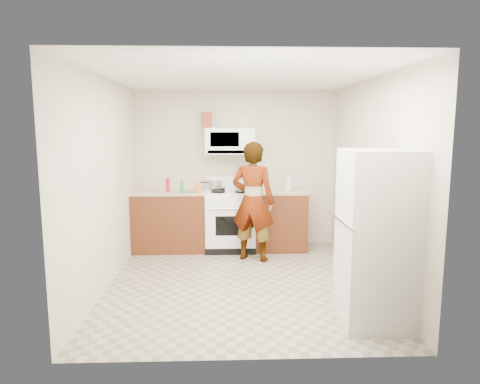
{
  "coord_description": "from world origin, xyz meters",
  "views": [
    {
      "loc": [
        -0.18,
        -5.09,
        1.9
      ],
      "look_at": [
        0.02,
        0.55,
        1.05
      ],
      "focal_mm": 32.0,
      "sensor_mm": 36.0,
      "label": 1
    }
  ],
  "objects_px": {
    "microwave": "(230,141)",
    "kettle": "(289,184)",
    "fridge": "(379,238)",
    "saucepan": "(215,185)",
    "gas_range": "(230,219)",
    "person": "(253,201)"
  },
  "relations": [
    {
      "from": "fridge",
      "to": "microwave",
      "type": "bearing_deg",
      "value": 119.1
    },
    {
      "from": "fridge",
      "to": "gas_range",
      "type": "bearing_deg",
      "value": 120.23
    },
    {
      "from": "gas_range",
      "to": "kettle",
      "type": "xyz_separation_m",
      "value": [
        0.94,
        0.16,
        0.53
      ]
    },
    {
      "from": "microwave",
      "to": "kettle",
      "type": "height_order",
      "value": "microwave"
    },
    {
      "from": "person",
      "to": "saucepan",
      "type": "xyz_separation_m",
      "value": [
        -0.55,
        0.69,
        0.15
      ]
    },
    {
      "from": "microwave",
      "to": "kettle",
      "type": "relative_size",
      "value": 4.48
    },
    {
      "from": "gas_range",
      "to": "kettle",
      "type": "bearing_deg",
      "value": 9.4
    },
    {
      "from": "gas_range",
      "to": "fridge",
      "type": "xyz_separation_m",
      "value": [
        1.4,
        -2.61,
        0.36
      ]
    },
    {
      "from": "microwave",
      "to": "gas_range",
      "type": "bearing_deg",
      "value": -90.0
    },
    {
      "from": "microwave",
      "to": "fridge",
      "type": "relative_size",
      "value": 0.45
    },
    {
      "from": "gas_range",
      "to": "fridge",
      "type": "bearing_deg",
      "value": -61.7
    },
    {
      "from": "gas_range",
      "to": "saucepan",
      "type": "xyz_separation_m",
      "value": [
        -0.23,
        0.13,
        0.53
      ]
    },
    {
      "from": "saucepan",
      "to": "microwave",
      "type": "bearing_deg",
      "value": -1.19
    },
    {
      "from": "gas_range",
      "to": "saucepan",
      "type": "relative_size",
      "value": 5.19
    },
    {
      "from": "fridge",
      "to": "saucepan",
      "type": "bearing_deg",
      "value": 122.74
    },
    {
      "from": "fridge",
      "to": "saucepan",
      "type": "height_order",
      "value": "fridge"
    },
    {
      "from": "fridge",
      "to": "saucepan",
      "type": "relative_size",
      "value": 7.8
    },
    {
      "from": "saucepan",
      "to": "person",
      "type": "bearing_deg",
      "value": -51.28
    },
    {
      "from": "person",
      "to": "fridge",
      "type": "height_order",
      "value": "person"
    },
    {
      "from": "person",
      "to": "kettle",
      "type": "relative_size",
      "value": 10.12
    },
    {
      "from": "kettle",
      "to": "fridge",
      "type": "bearing_deg",
      "value": -57.1
    },
    {
      "from": "fridge",
      "to": "kettle",
      "type": "xyz_separation_m",
      "value": [
        -0.47,
        2.76,
        0.17
      ]
    }
  ]
}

